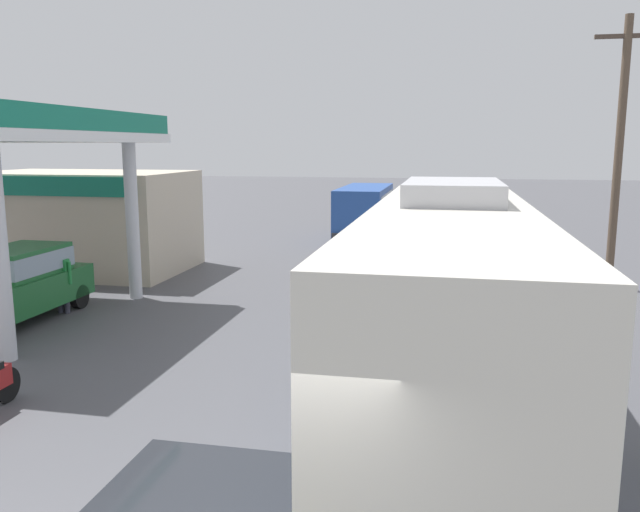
% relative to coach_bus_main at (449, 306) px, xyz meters
% --- Properties ---
extents(ground, '(120.00, 120.00, 0.00)m').
position_rel_coach_bus_main_xyz_m(ground, '(-1.63, 14.87, -1.72)').
color(ground, '#4C4C51').
extents(lane_divider_stripe, '(0.16, 50.00, 0.01)m').
position_rel_coach_bus_main_xyz_m(lane_divider_stripe, '(-1.63, 9.87, -1.72)').
color(lane_divider_stripe, '#D8CC4C').
rests_on(lane_divider_stripe, ground).
extents(coach_bus_main, '(2.60, 11.04, 3.69)m').
position_rel_coach_bus_main_xyz_m(coach_bus_main, '(0.00, 0.00, 0.00)').
color(coach_bus_main, silver).
rests_on(coach_bus_main, ground).
extents(gas_station_roadside, '(9.10, 11.95, 5.10)m').
position_rel_coach_bus_main_xyz_m(gas_station_roadside, '(-12.41, 7.49, 0.91)').
color(gas_station_roadside, '#147259').
rests_on(gas_station_roadside, ground).
extents(car_at_pump, '(1.70, 4.20, 1.82)m').
position_rel_coach_bus_main_xyz_m(car_at_pump, '(-10.38, 3.22, -0.71)').
color(car_at_pump, '#1E602D').
rests_on(car_at_pump, ground).
extents(minibus_opposing_lane, '(2.04, 6.13, 2.44)m').
position_rel_coach_bus_main_xyz_m(minibus_opposing_lane, '(-3.80, 18.30, -0.25)').
color(minibus_opposing_lane, '#264C9E').
rests_on(minibus_opposing_lane, ground).
extents(pedestrian_near_pump, '(0.55, 0.22, 1.66)m').
position_rel_coach_bus_main_xyz_m(pedestrian_near_pump, '(-10.50, 3.67, -0.79)').
color(pedestrian_near_pump, '#33333F').
rests_on(pedestrian_near_pump, ground).
extents(pedestrian_by_shop, '(0.55, 0.22, 1.66)m').
position_rel_coach_bus_main_xyz_m(pedestrian_by_shop, '(-9.74, 4.10, -0.79)').
color(pedestrian_by_shop, '#33333F').
rests_on(pedestrian_by_shop, ground).
extents(utility_pole_roadside, '(1.80, 0.24, 7.96)m').
position_rel_coach_bus_main_xyz_m(utility_pole_roadside, '(4.79, 10.07, 2.44)').
color(utility_pole_roadside, brown).
rests_on(utility_pole_roadside, ground).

